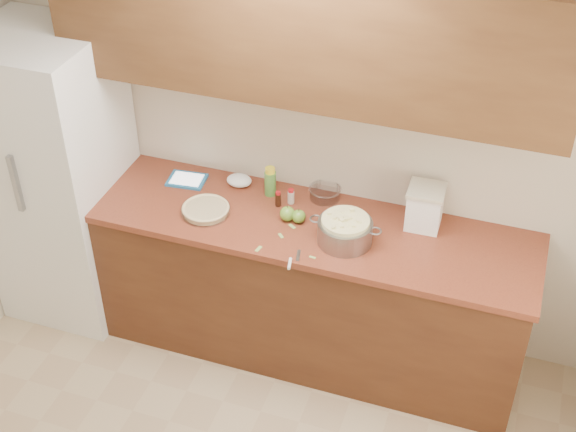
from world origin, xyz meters
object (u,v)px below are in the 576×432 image
(colander, at_px, (345,231))
(flour_canister, at_px, (425,207))
(pie, at_px, (206,210))
(tablet, at_px, (187,180))

(colander, relative_size, flour_canister, 1.63)
(pie, distance_m, colander, 0.78)
(pie, distance_m, flour_canister, 1.18)
(pie, height_order, flour_canister, flour_canister)
(pie, bearing_deg, tablet, 132.45)
(pie, relative_size, flour_canister, 1.14)
(tablet, bearing_deg, flour_canister, -4.67)
(flour_canister, height_order, tablet, flour_canister)
(pie, xyz_separation_m, colander, (0.78, 0.01, 0.05))
(pie, distance_m, tablet, 0.34)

